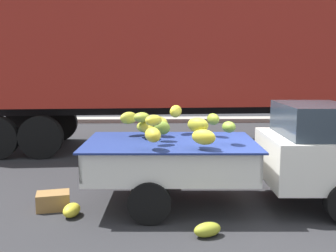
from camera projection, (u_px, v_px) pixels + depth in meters
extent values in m
plane|color=#28282B|center=(259.00, 210.00, 6.32)|extent=(220.00, 220.00, 0.00)
cube|color=gray|center=(198.00, 120.00, 16.20)|extent=(80.00, 0.80, 0.16)
cube|color=silver|center=(324.00, 159.00, 6.47)|extent=(1.97, 1.71, 0.78)
cube|color=#28333D|center=(314.00, 120.00, 6.37)|extent=(1.10, 1.49, 0.52)
cube|color=silver|center=(170.00, 171.00, 6.50)|extent=(2.70, 1.73, 0.08)
cube|color=silver|center=(170.00, 146.00, 7.26)|extent=(2.66, 0.11, 0.44)
cube|color=silver|center=(171.00, 168.00, 5.66)|extent=(2.66, 0.11, 0.44)
cube|color=silver|center=(249.00, 156.00, 6.46)|extent=(0.09, 1.67, 0.44)
cube|color=silver|center=(91.00, 156.00, 6.46)|extent=(0.09, 1.67, 0.44)
cube|color=#B21914|center=(170.00, 147.00, 7.29)|extent=(2.56, 0.07, 0.07)
cube|color=navy|center=(170.00, 142.00, 6.42)|extent=(2.82, 1.85, 0.03)
ellipsoid|color=#9CAB31|center=(142.00, 117.00, 6.58)|extent=(0.31, 0.30, 0.17)
ellipsoid|color=gold|center=(143.00, 127.00, 6.71)|extent=(0.30, 0.34, 0.17)
ellipsoid|color=yellow|center=(204.00, 137.00, 5.71)|extent=(0.43, 0.39, 0.23)
ellipsoid|color=olive|center=(213.00, 119.00, 6.78)|extent=(0.28, 0.34, 0.20)
ellipsoid|color=gold|center=(129.00, 118.00, 6.92)|extent=(0.39, 0.39, 0.22)
ellipsoid|color=gold|center=(159.00, 123.00, 6.82)|extent=(0.41, 0.41, 0.23)
ellipsoid|color=olive|center=(162.00, 128.00, 6.39)|extent=(0.28, 0.23, 0.22)
ellipsoid|color=gold|center=(198.00, 125.00, 5.86)|extent=(0.41, 0.40, 0.22)
ellipsoid|color=yellow|center=(153.00, 135.00, 5.72)|extent=(0.32, 0.42, 0.22)
ellipsoid|color=gold|center=(147.00, 128.00, 6.60)|extent=(0.32, 0.39, 0.20)
ellipsoid|color=gold|center=(154.00, 120.00, 6.09)|extent=(0.35, 0.34, 0.17)
ellipsoid|color=olive|center=(229.00, 127.00, 6.10)|extent=(0.24, 0.31, 0.18)
ellipsoid|color=gold|center=(176.00, 111.00, 7.06)|extent=(0.31, 0.40, 0.22)
cylinder|color=black|center=(308.00, 173.00, 7.33)|extent=(0.64, 0.21, 0.64)
cylinder|color=black|center=(153.00, 173.00, 7.33)|extent=(0.64, 0.21, 0.64)
cylinder|color=black|center=(149.00, 203.00, 5.74)|extent=(0.64, 0.21, 0.64)
cube|color=maroon|center=(179.00, 55.00, 10.92)|extent=(12.13, 3.20, 2.70)
cube|color=black|center=(179.00, 108.00, 11.15)|extent=(11.04, 1.05, 0.30)
cylinder|color=black|center=(59.00, 123.00, 12.13)|extent=(1.10, 0.36, 1.08)
cylinder|color=black|center=(41.00, 137.00, 9.77)|extent=(1.10, 0.36, 1.08)
cylinder|color=black|center=(24.00, 123.00, 12.04)|extent=(1.10, 0.36, 1.08)
cylinder|color=#38383A|center=(290.00, 123.00, 11.49)|extent=(0.18, 0.18, 1.25)
ellipsoid|color=gold|center=(72.00, 210.00, 6.05)|extent=(0.31, 0.41, 0.20)
ellipsoid|color=#9DA42A|center=(207.00, 230.00, 5.34)|extent=(0.45, 0.35, 0.20)
cube|color=olive|center=(53.00, 201.00, 6.35)|extent=(0.59, 0.47, 0.28)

